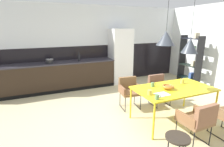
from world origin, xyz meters
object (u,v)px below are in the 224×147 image
(open_shelf_unit, at_px, (191,59))
(armchair_facing_counter, at_px, (129,88))
(dining_table, at_px, (174,90))
(refrigerator_column, at_px, (120,56))
(mug_tall_blue, at_px, (183,81))
(open_book, at_px, (162,94))
(bottle_vinegar_dark, at_px, (79,57))
(cooking_pot, at_px, (50,61))
(armchair_head_of_table, at_px, (199,118))
(mug_short_terracotta, at_px, (153,85))
(armchair_far_side, at_px, (158,86))
(mug_dark_espresso, at_px, (150,92))
(pendant_lamp_over_table_near, at_px, (166,38))
(side_stool, at_px, (178,139))
(fruit_bowl, at_px, (168,87))
(pendant_lamp_over_table_far, at_px, (190,46))
(mug_white_ceramic, at_px, (157,97))

(open_shelf_unit, bearing_deg, armchair_facing_counter, -75.39)
(dining_table, height_order, open_shelf_unit, open_shelf_unit)
(refrigerator_column, distance_m, mug_tall_blue, 2.78)
(open_book, bearing_deg, bottle_vinegar_dark, 105.84)
(cooking_pot, relative_size, bottle_vinegar_dark, 0.73)
(refrigerator_column, bearing_deg, open_book, -101.31)
(armchair_head_of_table, height_order, cooking_pot, cooking_pot)
(mug_short_terracotta, height_order, open_shelf_unit, open_shelf_unit)
(refrigerator_column, xyz_separation_m, bottle_vinegar_dark, (-1.50, -0.05, 0.07))
(armchair_far_side, height_order, open_book, open_book)
(mug_short_terracotta, bearing_deg, open_shelf_unit, 29.21)
(armchair_head_of_table, bearing_deg, open_shelf_unit, 44.27)
(mug_dark_espresso, bearing_deg, refrigerator_column, 74.49)
(armchair_far_side, distance_m, pendant_lamp_over_table_near, 1.67)
(pendant_lamp_over_table_near, bearing_deg, armchair_facing_counter, 101.82)
(armchair_facing_counter, distance_m, mug_short_terracotta, 0.80)
(cooking_pot, bearing_deg, open_book, -59.88)
(side_stool, relative_size, open_shelf_unit, 0.25)
(fruit_bowl, bearing_deg, bottle_vinegar_dark, 112.19)
(armchair_facing_counter, xyz_separation_m, armchair_head_of_table, (0.35, -1.78, 0.01))
(mug_tall_blue, distance_m, side_stool, 1.71)
(dining_table, height_order, bottle_vinegar_dark, bottle_vinegar_dark)
(mug_dark_espresso, bearing_deg, armchair_facing_counter, 81.80)
(fruit_bowl, bearing_deg, side_stool, -122.08)
(dining_table, distance_m, fruit_bowl, 0.20)
(armchair_far_side, bearing_deg, pendant_lamp_over_table_far, 95.40)
(fruit_bowl, height_order, mug_tall_blue, mug_tall_blue)
(mug_dark_espresso, relative_size, bottle_vinegar_dark, 0.43)
(open_book, relative_size, mug_tall_blue, 2.08)
(dining_table, distance_m, mug_tall_blue, 0.42)
(bottle_vinegar_dark, bearing_deg, cooking_pot, -178.40)
(refrigerator_column, xyz_separation_m, dining_table, (-0.16, -2.92, -0.25))
(dining_table, bearing_deg, fruit_bowl, -176.11)
(mug_short_terracotta, bearing_deg, armchair_facing_counter, 102.95)
(cooking_pot, xyz_separation_m, side_stool, (1.44, -3.86, -0.56))
(mug_short_terracotta, distance_m, pendant_lamp_over_table_near, 1.02)
(refrigerator_column, distance_m, open_book, 3.20)
(mug_white_ceramic, bearing_deg, side_stool, -99.26)
(armchair_facing_counter, height_order, bottle_vinegar_dark, bottle_vinegar_dark)
(armchair_far_side, bearing_deg, dining_table, 73.53)
(armchair_head_of_table, relative_size, mug_dark_espresso, 6.14)
(bottle_vinegar_dark, bearing_deg, mug_tall_blue, -57.62)
(armchair_head_of_table, relative_size, mug_white_ceramic, 6.83)
(armchair_facing_counter, height_order, side_stool, armchair_facing_counter)
(cooking_pot, bearing_deg, mug_tall_blue, -45.75)
(pendant_lamp_over_table_far, bearing_deg, pendant_lamp_over_table_near, -176.64)
(armchair_far_side, relative_size, bottle_vinegar_dark, 2.52)
(open_book, bearing_deg, pendant_lamp_over_table_near, 53.18)
(dining_table, height_order, pendant_lamp_over_table_far, pendant_lamp_over_table_far)
(mug_white_ceramic, distance_m, mug_short_terracotta, 0.67)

